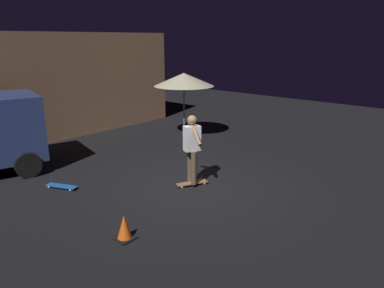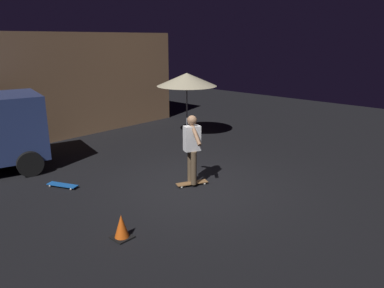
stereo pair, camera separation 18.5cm
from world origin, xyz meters
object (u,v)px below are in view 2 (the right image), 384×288
(skateboard_ridden, at_px, (192,183))
(traffic_cone, at_px, (122,227))
(skateboard_spare, at_px, (62,185))
(skater, at_px, (192,145))
(patio_umbrella, at_px, (187,80))

(skateboard_ridden, height_order, traffic_cone, traffic_cone)
(skateboard_spare, relative_size, skater, 0.48)
(traffic_cone, bearing_deg, skateboard_ridden, 15.36)
(skateboard_ridden, xyz_separation_m, traffic_cone, (-2.67, -0.73, 0.16))
(skateboard_ridden, distance_m, skateboard_spare, 3.13)
(skateboard_ridden, distance_m, skater, 0.98)
(traffic_cone, bearing_deg, patio_umbrella, 33.64)
(patio_umbrella, bearing_deg, skateboard_spare, -169.82)
(patio_umbrella, height_order, skateboard_spare, patio_umbrella)
(skateboard_ridden, relative_size, skater, 0.47)
(skateboard_ridden, distance_m, traffic_cone, 2.78)
(patio_umbrella, height_order, traffic_cone, patio_umbrella)
(skateboard_spare, bearing_deg, skater, -45.27)
(skater, bearing_deg, skateboard_spare, 134.73)
(patio_umbrella, xyz_separation_m, traffic_cone, (-5.91, -3.93, -1.86))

